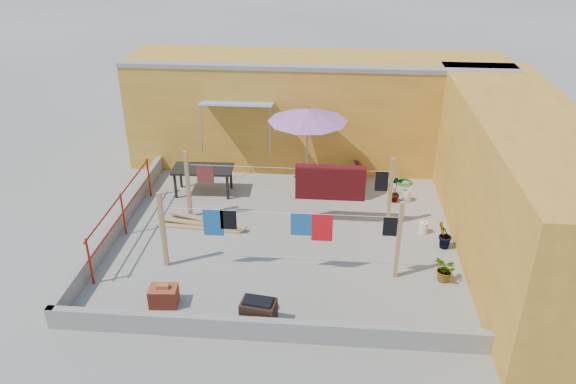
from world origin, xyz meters
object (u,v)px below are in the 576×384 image
object	(u,v)px
outdoor_table	(203,170)
water_jug_a	(423,228)
brazier	(259,313)
patio_umbrella	(308,115)
water_jug_b	(406,196)
white_basin	(266,306)
green_hose	(404,182)
brick_stack	(164,296)
plant_back_a	(305,180)

from	to	relation	value
outdoor_table	water_jug_a	distance (m)	6.01
brazier	water_jug_a	xyz separation A→B (m)	(3.54, 3.67, -0.14)
patio_umbrella	water_jug_b	xyz separation A→B (m)	(2.70, -0.22, -2.11)
white_basin	green_hose	size ratio (longest dim) A/B	0.99
water_jug_a	brazier	bearing A→B (deg)	-133.97
white_basin	outdoor_table	bearing A→B (deg)	115.59
brazier	green_hose	bearing A→B (deg)	62.37
brick_stack	plant_back_a	world-z (taller)	plant_back_a
white_basin	plant_back_a	bearing A→B (deg)	84.79
brick_stack	white_basin	xyz separation A→B (m)	(2.04, 0.05, -0.16)
brick_stack	green_hose	distance (m)	7.98
plant_back_a	brick_stack	bearing A→B (deg)	-115.95
green_hose	plant_back_a	xyz separation A→B (m)	(-2.81, -0.81, 0.33)
patio_umbrella	water_jug_a	xyz separation A→B (m)	(2.94, -1.87, -2.11)
brazier	plant_back_a	xyz separation A→B (m)	(0.54, 5.59, 0.08)
water_jug_a	water_jug_b	size ratio (longest dim) A/B	0.94
white_basin	patio_umbrella	bearing A→B (deg)	84.13
outdoor_table	brazier	world-z (taller)	outdoor_table
water_jug_a	plant_back_a	world-z (taller)	plant_back_a
patio_umbrella	brick_stack	size ratio (longest dim) A/B	4.81
outdoor_table	patio_umbrella	bearing A→B (deg)	4.61
patio_umbrella	white_basin	distance (m)	5.52
brazier	plant_back_a	size ratio (longest dim) A/B	0.96
patio_umbrella	water_jug_a	world-z (taller)	patio_umbrella
water_jug_b	outdoor_table	bearing A→B (deg)	-179.94
white_basin	water_jug_b	bearing A→B (deg)	56.22
outdoor_table	water_jug_b	distance (m)	5.54
patio_umbrella	brazier	world-z (taller)	patio_umbrella
brazier	white_basin	distance (m)	0.56
outdoor_table	green_hose	bearing A→B (deg)	11.12
brazier	white_basin	bearing A→B (deg)	81.16
green_hose	outdoor_table	bearing A→B (deg)	-168.88
water_jug_a	water_jug_b	distance (m)	1.66
water_jug_a	plant_back_a	distance (m)	3.57
patio_umbrella	outdoor_table	distance (m)	3.24
outdoor_table	water_jug_b	bearing A→B (deg)	0.06
brick_stack	water_jug_b	xyz separation A→B (m)	(5.25, 4.86, -0.05)
patio_umbrella	water_jug_b	distance (m)	3.43
patio_umbrella	outdoor_table	xyz separation A→B (m)	(-2.82, -0.23, -1.58)
brick_stack	water_jug_b	bearing A→B (deg)	42.78
patio_umbrella	brick_stack	xyz separation A→B (m)	(-2.55, -5.08, -2.06)
brazier	water_jug_a	world-z (taller)	brazier
brazier	water_jug_a	bearing A→B (deg)	46.03
brick_stack	water_jug_a	world-z (taller)	brick_stack
patio_umbrella	brick_stack	world-z (taller)	patio_umbrella
plant_back_a	outdoor_table	bearing A→B (deg)	-174.14
brazier	water_jug_b	bearing A→B (deg)	58.18
outdoor_table	brick_stack	size ratio (longest dim) A/B	2.87
water_jug_a	water_jug_b	xyz separation A→B (m)	(-0.24, 1.64, 0.01)
white_basin	plant_back_a	size ratio (longest dim) A/B	0.63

